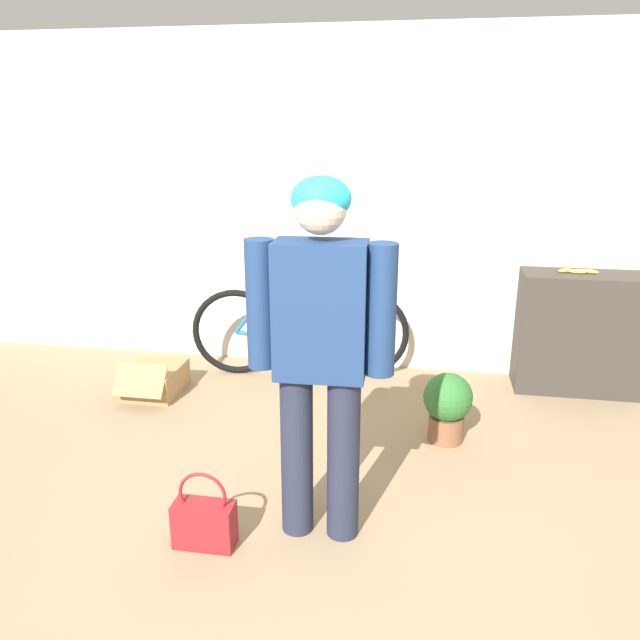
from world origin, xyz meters
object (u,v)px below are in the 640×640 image
(bicycle, at_px, (300,331))
(potted_plant, at_px, (447,404))
(banana, at_px, (577,271))
(cardboard_box, at_px, (154,380))
(person, at_px, (320,338))
(handbag, at_px, (204,522))

(bicycle, height_order, potted_plant, bicycle)
(banana, relative_size, cardboard_box, 0.54)
(person, height_order, handbag, person)
(bicycle, relative_size, banana, 5.92)
(person, relative_size, potted_plant, 3.82)
(potted_plant, bearing_deg, bicycle, 141.23)
(cardboard_box, bearing_deg, bicycle, 27.83)
(handbag, height_order, cardboard_box, handbag)
(person, relative_size, handbag, 4.39)
(bicycle, bearing_deg, person, -82.70)
(person, xyz_separation_m, bicycle, (-0.49, 1.94, -0.64))
(handbag, distance_m, cardboard_box, 1.88)
(bicycle, distance_m, potted_plant, 1.45)
(cardboard_box, relative_size, potted_plant, 1.19)
(bicycle, xyz_separation_m, banana, (2.02, 0.08, 0.54))
(bicycle, xyz_separation_m, handbag, (-0.03, -2.14, -0.24))
(banana, bearing_deg, handbag, -132.64)
(bicycle, relative_size, potted_plant, 3.77)
(handbag, bearing_deg, banana, 47.36)
(banana, bearing_deg, potted_plant, -132.33)
(person, bearing_deg, banana, 51.21)
(potted_plant, bearing_deg, banana, 47.67)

